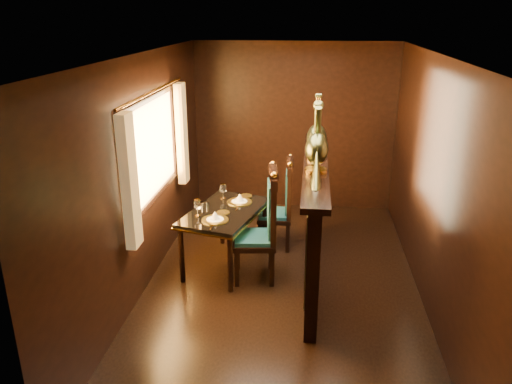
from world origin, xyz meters
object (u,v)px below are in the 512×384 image
at_px(peacock_left, 317,135).
at_px(peacock_right, 317,126).
at_px(chair_left, 265,221).
at_px(chair_right, 283,201).
at_px(dining_table, 225,215).

distance_m(peacock_left, peacock_right, 0.50).
bearing_deg(chair_left, chair_right, 72.77).
height_order(dining_table, chair_left, chair_left).
xyz_separation_m(chair_left, peacock_left, (0.53, -0.21, 1.04)).
relative_size(chair_left, chair_right, 1.11).
bearing_deg(chair_right, peacock_right, -57.61).
height_order(dining_table, peacock_right, peacock_right).
bearing_deg(peacock_left, dining_table, 156.08).
xyz_separation_m(peacock_left, peacock_right, (0.00, 0.50, -0.02)).
bearing_deg(peacock_right, peacock_left, -90.00).
bearing_deg(chair_left, dining_table, 146.87).
height_order(dining_table, chair_right, chair_right).
bearing_deg(peacock_right, chair_right, 124.52).
bearing_deg(peacock_right, dining_table, -177.39).
bearing_deg(dining_table, peacock_right, 17.35).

